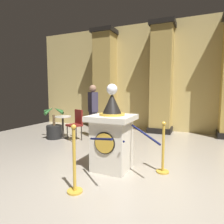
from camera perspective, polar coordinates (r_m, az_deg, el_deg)
ground_plane at (r=3.72m, az=1.36°, el=-18.54°), size 11.23×11.23×0.00m
back_wall at (r=8.02m, az=14.59°, el=9.73°), size 11.23×0.16×4.17m
pedestal_clock at (r=3.92m, az=-0.02°, el=-7.05°), size 0.83×0.83×1.69m
stanchion_near at (r=3.19m, az=-10.75°, el=-15.77°), size 0.24×0.24×1.06m
stanchion_far at (r=3.96m, az=14.47°, el=-11.91°), size 0.24×0.24×0.98m
velvet_rope at (r=3.37m, az=3.40°, el=-7.03°), size 1.23×1.24×0.22m
column_left at (r=8.33m, az=-1.97°, el=9.12°), size 0.93×0.93×4.00m
column_centre_rear at (r=7.62m, az=14.09°, el=9.22°), size 0.88×0.88×4.00m
potted_palm_left at (r=6.74m, az=-16.30°, el=-4.70°), size 0.79×0.78×1.06m
bystander_guest at (r=6.57m, az=-5.49°, el=0.69°), size 0.42×0.40×1.75m
cafe_table at (r=6.77m, az=-13.95°, el=-3.37°), size 0.54×0.54×0.72m
cafe_chair_red at (r=6.35m, az=-10.25°, el=-2.85°), size 0.53×0.53×0.96m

